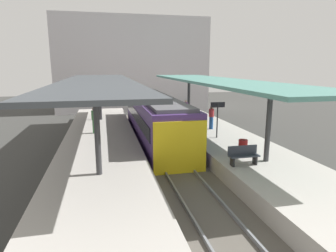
% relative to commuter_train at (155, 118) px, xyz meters
% --- Properties ---
extents(ground_plane, '(80.00, 80.00, 0.00)m').
position_rel_commuter_train_xyz_m(ground_plane, '(0.00, -3.24, -1.73)').
color(ground_plane, '#383835').
extents(platform_left, '(4.40, 28.00, 1.00)m').
position_rel_commuter_train_xyz_m(platform_left, '(-3.80, -3.24, -1.23)').
color(platform_left, '#ADA8A0').
rests_on(platform_left, ground_plane).
extents(platform_right, '(4.40, 28.00, 1.00)m').
position_rel_commuter_train_xyz_m(platform_right, '(3.80, -3.24, -1.23)').
color(platform_right, '#ADA8A0').
rests_on(platform_right, ground_plane).
extents(track_ballast, '(3.20, 28.00, 0.20)m').
position_rel_commuter_train_xyz_m(track_ballast, '(0.00, -3.24, -1.63)').
color(track_ballast, '#59544C').
rests_on(track_ballast, ground_plane).
extents(rail_near_side, '(0.08, 28.00, 0.14)m').
position_rel_commuter_train_xyz_m(rail_near_side, '(-0.72, -3.24, -1.46)').
color(rail_near_side, slate).
rests_on(rail_near_side, track_ballast).
extents(rail_far_side, '(0.08, 28.00, 0.14)m').
position_rel_commuter_train_xyz_m(rail_far_side, '(0.72, -3.24, -1.46)').
color(rail_far_side, slate).
rests_on(rail_far_side, track_ballast).
extents(commuter_train, '(2.78, 13.69, 3.10)m').
position_rel_commuter_train_xyz_m(commuter_train, '(0.00, 0.00, 0.00)').
color(commuter_train, '#472D6B').
rests_on(commuter_train, track_ballast).
extents(canopy_left, '(4.18, 21.00, 3.52)m').
position_rel_commuter_train_xyz_m(canopy_left, '(-3.80, -1.84, 2.67)').
color(canopy_left, '#333335').
rests_on(canopy_left, platform_left).
extents(canopy_right, '(4.18, 21.00, 3.48)m').
position_rel_commuter_train_xyz_m(canopy_right, '(3.80, -1.84, 2.62)').
color(canopy_right, '#333335').
rests_on(canopy_right, platform_right).
extents(platform_bench, '(1.40, 0.41, 0.86)m').
position_rel_commuter_train_xyz_m(platform_bench, '(2.50, -8.37, -0.26)').
color(platform_bench, black).
rests_on(platform_bench, platform_right).
extents(platform_sign, '(0.90, 0.08, 2.21)m').
position_rel_commuter_train_xyz_m(platform_sign, '(3.26, -3.42, 0.90)').
color(platform_sign, '#262628').
rests_on(platform_sign, platform_right).
extents(litter_bin, '(0.44, 0.44, 0.80)m').
position_rel_commuter_train_xyz_m(litter_bin, '(3.13, -7.10, -0.33)').
color(litter_bin, maroon).
rests_on(litter_bin, platform_right).
extents(passenger_near_bench, '(0.36, 0.36, 1.62)m').
position_rel_commuter_train_xyz_m(passenger_near_bench, '(3.11, 2.97, 0.11)').
color(passenger_near_bench, maroon).
rests_on(passenger_near_bench, platform_right).
extents(passenger_mid_platform, '(0.36, 0.36, 1.72)m').
position_rel_commuter_train_xyz_m(passenger_mid_platform, '(-4.15, -0.52, 0.17)').
color(passenger_mid_platform, '#386B3D').
rests_on(passenger_mid_platform, platform_left).
extents(passenger_far_end, '(0.36, 0.36, 1.64)m').
position_rel_commuter_train_xyz_m(passenger_far_end, '(3.83, -0.98, 0.12)').
color(passenger_far_end, navy).
rests_on(passenger_far_end, platform_right).
extents(station_building_backdrop, '(18.00, 6.00, 11.00)m').
position_rel_commuter_train_xyz_m(station_building_backdrop, '(0.15, 16.76, 3.77)').
color(station_building_backdrop, '#B7B2B7').
rests_on(station_building_backdrop, ground_plane).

